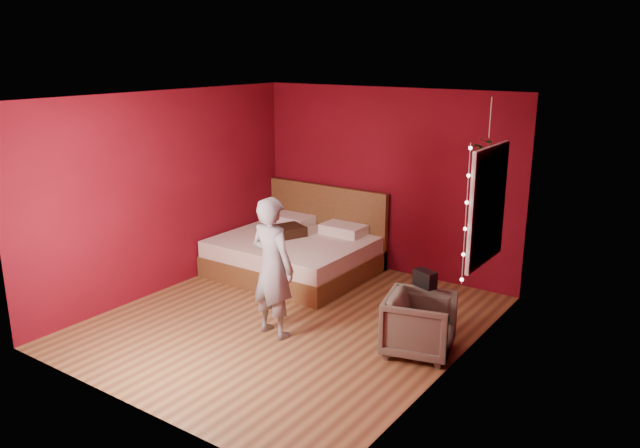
# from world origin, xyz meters

# --- Properties ---
(floor) EXTENTS (4.50, 4.50, 0.00)m
(floor) POSITION_xyz_m (0.00, 0.00, 0.00)
(floor) COLOR olive
(floor) RESTS_ON ground
(room_walls) EXTENTS (4.04, 4.54, 2.62)m
(room_walls) POSITION_xyz_m (0.00, 0.00, 1.68)
(room_walls) COLOR maroon
(room_walls) RESTS_ON ground
(window) EXTENTS (0.05, 0.97, 1.27)m
(window) POSITION_xyz_m (1.97, 0.90, 1.50)
(window) COLOR white
(window) RESTS_ON room_walls
(fairy_lights) EXTENTS (0.04, 0.04, 1.45)m
(fairy_lights) POSITION_xyz_m (1.94, 0.38, 1.50)
(fairy_lights) COLOR silver
(fairy_lights) RESTS_ON room_walls
(bed) EXTENTS (2.06, 1.75, 1.13)m
(bed) POSITION_xyz_m (-0.95, 1.42, 0.30)
(bed) COLOR brown
(bed) RESTS_ON ground
(person) EXTENTS (0.62, 0.44, 1.59)m
(person) POSITION_xyz_m (0.06, -0.38, 0.79)
(person) COLOR slate
(person) RESTS_ON ground
(armchair) EXTENTS (0.86, 0.85, 0.64)m
(armchair) POSITION_xyz_m (1.60, 0.15, 0.32)
(armchair) COLOR #63604E
(armchair) RESTS_ON ground
(handbag) EXTENTS (0.28, 0.20, 0.18)m
(handbag) POSITION_xyz_m (1.52, 0.40, 0.73)
(handbag) COLOR black
(handbag) RESTS_ON armchair
(throw_pillow) EXTENTS (0.52, 0.52, 0.14)m
(throw_pillow) POSITION_xyz_m (-1.10, 1.41, 0.59)
(throw_pillow) COLOR #321E10
(throw_pillow) RESTS_ON bed
(hanging_plant) EXTENTS (0.38, 0.36, 0.78)m
(hanging_plant) POSITION_xyz_m (1.80, 1.27, 1.99)
(hanging_plant) COLOR silver
(hanging_plant) RESTS_ON room_walls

